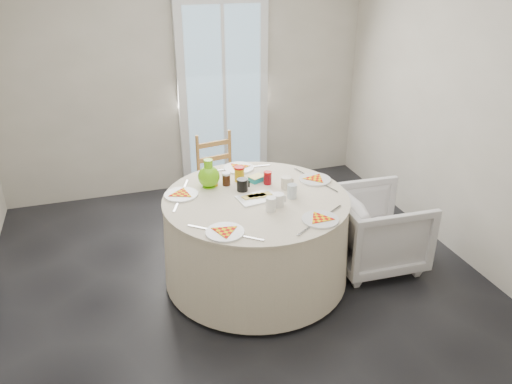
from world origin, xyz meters
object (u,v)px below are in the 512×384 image
object	(u,v)px
table	(256,239)
armchair	(377,224)
green_pitcher	(209,173)
wooden_chair	(221,178)

from	to	relation	value
table	armchair	xyz separation A→B (m)	(1.05, -0.10, 0.02)
armchair	green_pitcher	size ratio (longest dim) A/B	3.24
wooden_chair	green_pitcher	bearing A→B (deg)	-120.12
wooden_chair	armchair	xyz separation A→B (m)	(1.07, -1.16, -0.08)
green_pitcher	table	bearing A→B (deg)	-54.01
table	green_pitcher	xyz separation A→B (m)	(-0.30, 0.31, 0.49)
wooden_chair	armchair	size ratio (longest dim) A/B	1.21
wooden_chair	table	bearing A→B (deg)	-98.51
table	wooden_chair	xyz separation A→B (m)	(-0.02, 1.06, 0.09)
wooden_chair	green_pitcher	world-z (taller)	green_pitcher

